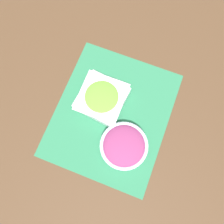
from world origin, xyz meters
TOP-DOWN VIEW (x-y plane):
  - ground_plane at (0.00, 0.00)m, footprint 3.00×3.00m
  - placemat at (0.00, 0.00)m, footprint 0.51×0.43m
  - lettuce_bowl at (0.04, 0.06)m, footprint 0.18×0.18m
  - onion_bowl at (-0.10, -0.09)m, footprint 0.17×0.17m

SIDE VIEW (x-z plane):
  - ground_plane at x=0.00m, z-range 0.00..0.00m
  - placemat at x=0.00m, z-range 0.00..0.00m
  - lettuce_bowl at x=0.04m, z-range 0.00..0.06m
  - onion_bowl at x=-0.10m, z-range 0.00..0.06m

